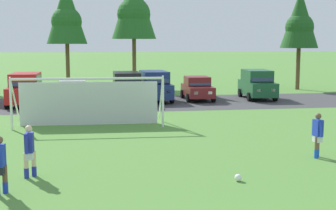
# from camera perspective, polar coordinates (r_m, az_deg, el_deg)

# --- Properties ---
(ground_plane) EXTENTS (400.00, 400.00, 0.00)m
(ground_plane) POSITION_cam_1_polar(r_m,az_deg,el_deg) (22.42, -2.38, -3.07)
(ground_plane) COLOR #518438
(parking_lot_strip) EXTENTS (52.00, 8.40, 0.01)m
(parking_lot_strip) POSITION_cam_1_polar(r_m,az_deg,el_deg) (32.36, -4.45, 0.22)
(parking_lot_strip) COLOR #3D3D3F
(parking_lot_strip) RESTS_ON ground
(soccer_ball) EXTENTS (0.22, 0.22, 0.22)m
(soccer_ball) POSITION_cam_1_polar(r_m,az_deg,el_deg) (14.36, 8.61, -8.81)
(soccer_ball) COLOR white
(soccer_ball) RESTS_ON ground
(soccer_goal) EXTENTS (7.48, 2.21, 2.57)m
(soccer_goal) POSITION_cam_1_polar(r_m,az_deg,el_deg) (23.74, -9.66, 0.58)
(soccer_goal) COLOR white
(soccer_goal) RESTS_ON ground
(player_defender_far) EXTENTS (0.35, 0.73, 1.64)m
(player_defender_far) POSITION_cam_1_polar(r_m,az_deg,el_deg) (15.06, -16.64, -5.48)
(player_defender_far) COLOR beige
(player_defender_far) RESTS_ON ground
(player_winger_left) EXTENTS (0.33, 0.73, 1.64)m
(player_winger_left) POSITION_cam_1_polar(r_m,az_deg,el_deg) (13.63, -19.90, -6.98)
(player_winger_left) COLOR brown
(player_winger_left) RESTS_ON ground
(player_trailing_back) EXTENTS (0.29, 0.74, 1.64)m
(player_trailing_back) POSITION_cam_1_polar(r_m,az_deg,el_deg) (17.75, 17.88, -3.57)
(player_trailing_back) COLOR brown
(player_trailing_back) RESTS_ON ground
(parked_car_slot_far_left) EXTENTS (2.19, 4.63, 2.16)m
(parked_car_slot_far_left) POSITION_cam_1_polar(r_m,az_deg,el_deg) (32.49, -17.09, 1.91)
(parked_car_slot_far_left) COLOR red
(parked_car_slot_far_left) RESTS_ON ground
(parked_car_slot_left) EXTENTS (2.21, 4.29, 1.72)m
(parked_car_slot_left) POSITION_cam_1_polar(r_m,az_deg,el_deg) (31.47, -11.64, 1.48)
(parked_car_slot_left) COLOR #B2B2BC
(parked_car_slot_left) RESTS_ON ground
(parked_car_slot_center_left) EXTENTS (2.15, 4.60, 2.16)m
(parked_car_slot_center_left) POSITION_cam_1_polar(r_m,az_deg,el_deg) (32.21, -5.07, 2.17)
(parked_car_slot_center_left) COLOR black
(parked_car_slot_center_left) RESTS_ON ground
(parked_car_slot_center) EXTENTS (2.32, 4.69, 2.16)m
(parked_car_slot_center) POSITION_cam_1_polar(r_m,az_deg,el_deg) (33.40, -1.67, 2.39)
(parked_car_slot_center) COLOR navy
(parked_car_slot_center) RESTS_ON ground
(parked_car_slot_center_right) EXTENTS (2.13, 4.25, 1.72)m
(parked_car_slot_center_right) POSITION_cam_1_polar(r_m,az_deg,el_deg) (34.11, 3.62, 2.08)
(parked_car_slot_center_right) COLOR maroon
(parked_car_slot_center_right) RESTS_ON ground
(parked_car_slot_right) EXTENTS (2.41, 4.74, 2.16)m
(parked_car_slot_right) POSITION_cam_1_polar(r_m,az_deg,el_deg) (35.41, 10.89, 2.55)
(parked_car_slot_right) COLOR #194C2D
(parked_car_slot_right) RESTS_ON ground
(tree_mid_left) EXTENTS (3.67, 3.67, 9.80)m
(tree_mid_left) POSITION_cam_1_polar(r_m,az_deg,el_deg) (43.91, -12.37, 10.80)
(tree_mid_left) COLOR brown
(tree_mid_left) RESTS_ON ground
(tree_center_back) EXTENTS (4.09, 4.09, 10.92)m
(tree_center_back) POSITION_cam_1_polar(r_m,az_deg,el_deg) (43.59, -4.23, 12.00)
(tree_center_back) COLOR brown
(tree_center_back) RESTS_ON ground
(tree_mid_right) EXTENTS (3.35, 3.35, 8.92)m
(tree_mid_right) POSITION_cam_1_polar(r_m,az_deg,el_deg) (43.42, 15.87, 9.93)
(tree_mid_right) COLOR brown
(tree_mid_right) RESTS_ON ground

